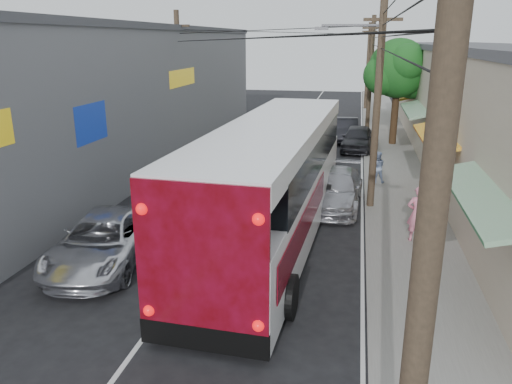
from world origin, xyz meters
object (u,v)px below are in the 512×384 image
(parked_suv, at_px, (335,189))
(pedestrian_far, at_px, (377,167))
(parked_car_mid, at_px, (358,138))
(coach_bus, at_px, (274,180))
(pedestrian_near, at_px, (417,214))
(parked_car_far, at_px, (346,130))
(jeepney, at_px, (104,241))

(parked_suv, relative_size, pedestrian_far, 3.41)
(parked_suv, bearing_deg, pedestrian_far, 66.35)
(parked_car_mid, bearing_deg, parked_suv, -90.16)
(coach_bus, xyz_separation_m, pedestrian_near, (4.68, 0.46, -1.00))
(parked_suv, distance_m, pedestrian_far, 3.91)
(parked_car_far, height_order, pedestrian_far, pedestrian_far)
(jeepney, height_order, parked_car_far, parked_car_far)
(parked_suv, relative_size, parked_car_far, 1.12)
(parked_car_mid, bearing_deg, coach_bus, -96.19)
(jeepney, height_order, parked_suv, jeepney)
(pedestrian_near, bearing_deg, coach_bus, 0.69)
(parked_suv, relative_size, pedestrian_near, 2.66)
(jeepney, relative_size, parked_suv, 1.05)
(coach_bus, height_order, parked_suv, coach_bus)
(pedestrian_near, distance_m, pedestrian_far, 7.01)
(jeepney, bearing_deg, pedestrian_near, 12.72)
(coach_bus, distance_m, pedestrian_far, 8.31)
(pedestrian_near, height_order, pedestrian_far, pedestrian_near)
(parked_car_far, bearing_deg, pedestrian_far, -83.56)
(parked_suv, xyz_separation_m, pedestrian_far, (1.74, 3.50, 0.13))
(jeepney, distance_m, pedestrian_far, 13.27)
(coach_bus, relative_size, parked_car_far, 3.12)
(parked_car_far, height_order, pedestrian_near, pedestrian_near)
(parked_suv, xyz_separation_m, pedestrian_near, (2.81, -3.43, 0.33))
(coach_bus, bearing_deg, parked_car_far, 86.78)
(jeepney, relative_size, pedestrian_far, 3.59)
(jeepney, bearing_deg, pedestrian_far, 43.92)
(jeepney, distance_m, parked_car_far, 21.86)
(parked_suv, height_order, parked_car_mid, parked_car_mid)
(coach_bus, xyz_separation_m, jeepney, (-4.69, -2.96, -1.33))
(parked_suv, distance_m, pedestrian_near, 4.44)
(jeepney, bearing_deg, coach_bus, 24.97)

